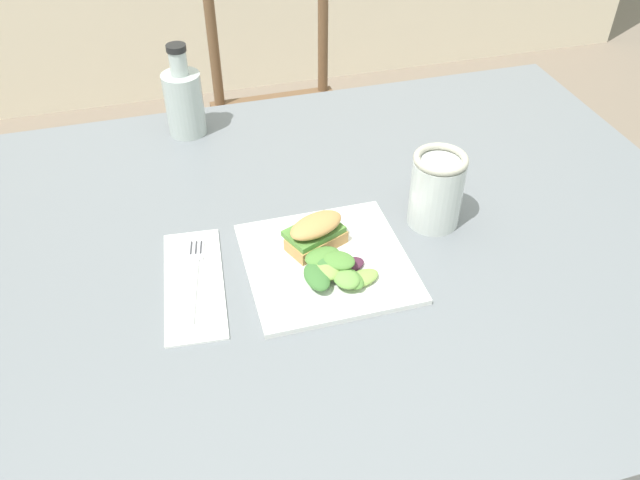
% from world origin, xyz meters
% --- Properties ---
extents(dining_table, '(1.29, 1.02, 0.74)m').
position_xyz_m(dining_table, '(-0.00, 0.05, 0.63)').
color(dining_table, slate).
rests_on(dining_table, ground).
extents(chair_wooden_far, '(0.40, 0.40, 0.87)m').
position_xyz_m(chair_wooden_far, '(0.08, 0.97, 0.45)').
color(chair_wooden_far, brown).
rests_on(chair_wooden_far, ground).
extents(plate_lunch, '(0.26, 0.26, 0.01)m').
position_xyz_m(plate_lunch, '(-0.06, -0.01, 0.74)').
color(plate_lunch, white).
rests_on(plate_lunch, dining_table).
extents(sandwich_half_front, '(0.11, 0.09, 0.06)m').
position_xyz_m(sandwich_half_front, '(-0.07, 0.03, 0.78)').
color(sandwich_half_front, tan).
rests_on(sandwich_half_front, plate_lunch).
extents(salad_mixed_greens, '(0.12, 0.11, 0.03)m').
position_xyz_m(salad_mixed_greens, '(-0.06, -0.05, 0.77)').
color(salad_mixed_greens, '#4C2338').
rests_on(salad_mixed_greens, plate_lunch).
extents(napkin_folded, '(0.11, 0.25, 0.00)m').
position_xyz_m(napkin_folded, '(-0.27, 0.00, 0.74)').
color(napkin_folded, white).
rests_on(napkin_folded, dining_table).
extents(fork_on_napkin, '(0.05, 0.19, 0.00)m').
position_xyz_m(fork_on_napkin, '(-0.27, 0.02, 0.75)').
color(fork_on_napkin, silver).
rests_on(fork_on_napkin, napkin_folded).
extents(bottle_cold_brew, '(0.08, 0.08, 0.19)m').
position_xyz_m(bottle_cold_brew, '(-0.23, 0.46, 0.80)').
color(bottle_cold_brew, black).
rests_on(bottle_cold_brew, dining_table).
extents(mason_jar_iced_tea, '(0.09, 0.09, 0.13)m').
position_xyz_m(mason_jar_iced_tea, '(0.15, 0.05, 0.80)').
color(mason_jar_iced_tea, '#995623').
rests_on(mason_jar_iced_tea, dining_table).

